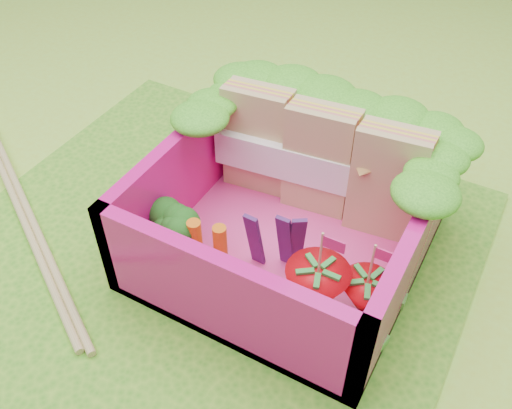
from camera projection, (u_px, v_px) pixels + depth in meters
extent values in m
plane|color=#A5CE3A|center=(199.00, 264.00, 2.97)|extent=(14.00, 14.00, 0.00)
cube|color=#4A9D23|center=(199.00, 262.00, 2.96)|extent=(2.60, 2.60, 0.03)
cube|color=#EB3C92|center=(287.00, 247.00, 2.98)|extent=(1.30, 1.30, 0.05)
cube|color=#D6127E|center=(338.00, 146.00, 3.20)|extent=(1.30, 0.07, 0.55)
cube|color=#D6127E|center=(223.00, 302.00, 2.42)|extent=(1.30, 0.07, 0.55)
cube|color=#D6127E|center=(185.00, 174.00, 3.02)|extent=(0.07, 1.30, 0.55)
cube|color=#D6127E|center=(409.00, 259.00, 2.59)|extent=(0.07, 1.30, 0.55)
ellipsoid|color=#2B8518|center=(257.00, 75.00, 3.12)|extent=(0.30, 0.30, 0.11)
ellipsoid|color=#2B8518|center=(290.00, 84.00, 3.05)|extent=(0.30, 0.30, 0.11)
ellipsoid|color=#2B8518|center=(324.00, 94.00, 2.98)|extent=(0.30, 0.30, 0.11)
ellipsoid|color=#2B8518|center=(360.00, 104.00, 2.91)|extent=(0.30, 0.30, 0.11)
ellipsoid|color=#2B8518|center=(397.00, 115.00, 2.84)|extent=(0.30, 0.30, 0.11)
ellipsoid|color=#2B8518|center=(437.00, 127.00, 2.77)|extent=(0.30, 0.30, 0.11)
ellipsoid|color=#2B8518|center=(197.00, 114.00, 2.85)|extent=(0.27, 0.27, 0.10)
ellipsoid|color=#2B8518|center=(212.00, 101.00, 2.94)|extent=(0.27, 0.27, 0.10)
ellipsoid|color=#2B8518|center=(226.00, 88.00, 3.02)|extent=(0.27, 0.27, 0.10)
ellipsoid|color=#2B8518|center=(239.00, 76.00, 3.11)|extent=(0.27, 0.27, 0.10)
ellipsoid|color=#2B8518|center=(423.00, 190.00, 2.44)|extent=(0.27, 0.27, 0.10)
ellipsoid|color=#2B8518|center=(433.00, 171.00, 2.53)|extent=(0.27, 0.27, 0.10)
ellipsoid|color=#2B8518|center=(441.00, 154.00, 2.61)|extent=(0.27, 0.27, 0.10)
ellipsoid|color=#2B8518|center=(450.00, 138.00, 2.70)|extent=(0.27, 0.27, 0.10)
cube|color=tan|center=(258.00, 139.00, 3.10)|extent=(0.37, 0.19, 0.63)
cube|color=tan|center=(320.00, 160.00, 2.97)|extent=(0.37, 0.19, 0.63)
cube|color=tan|center=(388.00, 182.00, 2.84)|extent=(0.37, 0.19, 0.63)
cube|color=white|center=(319.00, 164.00, 2.99)|extent=(1.15, 0.30, 0.20)
cylinder|color=#6BAA52|center=(175.00, 243.00, 2.86)|extent=(0.12, 0.12, 0.16)
ellipsoid|color=#144913|center=(172.00, 224.00, 2.77)|extent=(0.32, 0.32, 0.12)
cylinder|color=orange|center=(196.00, 244.00, 2.77)|extent=(0.07, 0.07, 0.29)
cylinder|color=orange|center=(220.00, 246.00, 2.78)|extent=(0.07, 0.07, 0.26)
cube|color=#411854|center=(255.00, 240.00, 2.72)|extent=(0.07, 0.02, 0.38)
cube|color=#411854|center=(285.00, 241.00, 2.72)|extent=(0.07, 0.02, 0.38)
cube|color=#411854|center=(297.00, 242.00, 2.72)|extent=(0.07, 0.06, 0.38)
cone|color=red|center=(316.00, 293.00, 2.55)|extent=(0.29, 0.29, 0.29)
cylinder|color=tan|center=(321.00, 253.00, 2.37)|extent=(0.01, 0.01, 0.24)
cube|color=#D22370|center=(334.00, 244.00, 2.30)|extent=(0.10, 0.01, 0.06)
cone|color=red|center=(364.00, 299.00, 2.56)|extent=(0.24, 0.24, 0.24)
cylinder|color=tan|center=(372.00, 264.00, 2.40)|extent=(0.01, 0.01, 0.24)
cube|color=#D22370|center=(386.00, 256.00, 2.32)|extent=(0.10, 0.01, 0.06)
cube|color=green|center=(373.00, 290.00, 2.71)|extent=(0.32, 0.09, 0.05)
cube|color=green|center=(355.00, 325.00, 2.57)|extent=(0.33, 0.13, 0.05)
cube|color=green|center=(297.00, 302.00, 2.66)|extent=(0.30, 0.25, 0.05)
cube|color=green|center=(286.00, 301.00, 2.67)|extent=(0.30, 0.24, 0.05)
cube|color=tan|center=(15.00, 201.00, 3.25)|extent=(2.02, 1.18, 0.04)
cube|color=tan|center=(24.00, 202.00, 3.24)|extent=(2.02, 1.18, 0.04)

